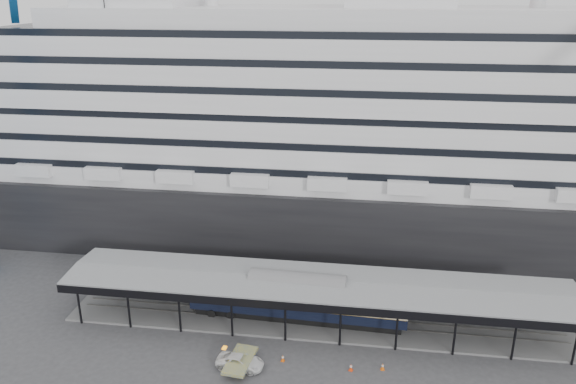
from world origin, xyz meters
name	(u,v)px	position (x,y,z in m)	size (l,w,h in m)	color
ground	(311,348)	(0.00, 0.00, 0.00)	(200.00, 200.00, 0.00)	#3A3A3C
cruise_ship	(336,111)	(0.05, 32.00, 18.35)	(130.00, 30.00, 43.90)	black
platform_canopy	(316,303)	(0.00, 5.00, 2.36)	(56.00, 9.18, 5.30)	slate
port_truck	(240,362)	(-6.64, -4.23, 0.66)	(2.18, 4.72, 1.31)	white
pullman_carriage	(297,297)	(-2.14, 5.00, 2.87)	(24.36, 4.05, 23.81)	black
traffic_cone_left	(283,358)	(-2.63, -2.63, 0.36)	(0.43, 0.43, 0.72)	#DE580C
traffic_cone_mid	(351,367)	(4.22, -3.14, 0.38)	(0.49, 0.49, 0.76)	#EB3A0D
traffic_cone_right	(383,366)	(7.30, -2.57, 0.37)	(0.42, 0.42, 0.74)	#E85F0C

